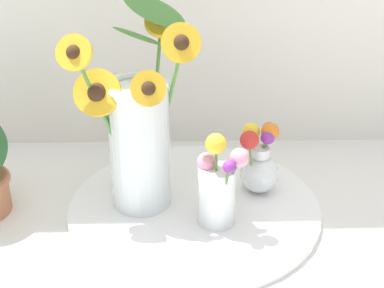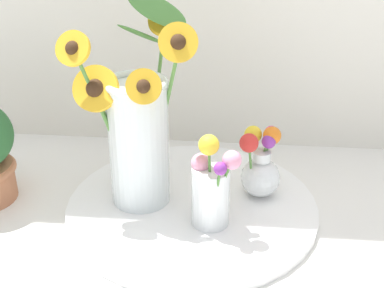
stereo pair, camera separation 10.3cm
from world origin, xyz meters
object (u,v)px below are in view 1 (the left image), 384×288
(serving_tray, at_px, (192,207))
(mason_jar_sunflowers, at_px, (137,134))
(vase_small_center, at_px, (215,187))
(vase_bulb_right, at_px, (257,163))

(serving_tray, distance_m, mason_jar_sunflowers, 0.20)
(mason_jar_sunflowers, height_order, vase_small_center, mason_jar_sunflowers)
(mason_jar_sunflowers, bearing_deg, serving_tray, -6.56)
(serving_tray, distance_m, vase_small_center, 0.12)
(serving_tray, distance_m, vase_bulb_right, 0.16)
(vase_small_center, bearing_deg, serving_tray, 123.82)
(serving_tray, xyz_separation_m, vase_bulb_right, (0.14, 0.05, 0.07))
(mason_jar_sunflowers, height_order, vase_bulb_right, mason_jar_sunflowers)
(serving_tray, relative_size, vase_small_center, 2.65)
(mason_jar_sunflowers, bearing_deg, vase_bulb_right, 8.86)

